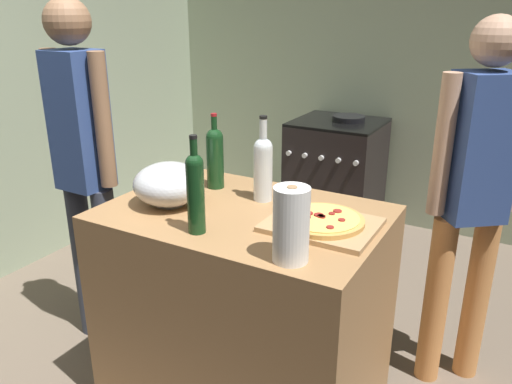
{
  "coord_description": "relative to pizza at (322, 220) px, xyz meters",
  "views": [
    {
      "loc": [
        1.12,
        -0.89,
        1.7
      ],
      "look_at": [
        0.15,
        0.84,
        0.96
      ],
      "focal_mm": 35.83,
      "sensor_mm": 36.0,
      "label": 1
    }
  ],
  "objects": [
    {
      "name": "wine_bottle_green",
      "position": [
        -0.38,
        -0.26,
        0.13
      ],
      "size": [
        0.06,
        0.06,
        0.36
      ],
      "color": "#143819",
      "rests_on": "counter"
    },
    {
      "name": "paper_towel_roll",
      "position": [
        0.01,
        -0.29,
        0.09
      ],
      "size": [
        0.12,
        0.12,
        0.25
      ],
      "color": "white",
      "rests_on": "counter"
    },
    {
      "name": "ground_plane",
      "position": [
        -0.48,
        0.78,
        -0.96
      ],
      "size": [
        4.19,
        3.65,
        0.02
      ],
      "primitive_type": "cube",
      "color": "#6B5B4C"
    },
    {
      "name": "kitchen_wall_left",
      "position": [
        -2.33,
        0.78,
        0.35
      ],
      "size": [
        0.1,
        3.65,
        2.6
      ],
      "primitive_type": "cube",
      "color": "#99A889",
      "rests_on": "ground_plane"
    },
    {
      "name": "wine_bottle_dark",
      "position": [
        -0.59,
        0.18,
        0.12
      ],
      "size": [
        0.08,
        0.08,
        0.34
      ],
      "color": "#143819",
      "rests_on": "counter"
    },
    {
      "name": "mixing_bowl",
      "position": [
        -0.64,
        -0.09,
        0.06
      ],
      "size": [
        0.29,
        0.29,
        0.18
      ],
      "color": "#B2B2B7",
      "rests_on": "counter"
    },
    {
      "name": "pizza",
      "position": [
        0.0,
        0.0,
        0.0
      ],
      "size": [
        0.32,
        0.32,
        0.03
      ],
      "color": "tan",
      "rests_on": "cutting_board"
    },
    {
      "name": "kitchen_wall_rear",
      "position": [
        -0.48,
        2.35,
        0.35
      ],
      "size": [
        4.19,
        0.1,
        2.6
      ],
      "primitive_type": "cube",
      "color": "#99A889",
      "rests_on": "ground_plane"
    },
    {
      "name": "wine_bottle_clear",
      "position": [
        -0.33,
        0.15,
        0.12
      ],
      "size": [
        0.08,
        0.08,
        0.36
      ],
      "color": "silver",
      "rests_on": "counter"
    },
    {
      "name": "person_in_red",
      "position": [
        0.45,
        0.59,
        0.02
      ],
      "size": [
        0.33,
        0.3,
        1.66
      ],
      "color": "#D88C4C",
      "rests_on": "ground_plane"
    },
    {
      "name": "person_in_stripes",
      "position": [
        -1.23,
        0.01,
        0.06
      ],
      "size": [
        0.38,
        0.21,
        1.73
      ],
      "color": "#383D4C",
      "rests_on": "ground_plane"
    },
    {
      "name": "stove",
      "position": [
        -0.67,
        1.95,
        -0.51
      ],
      "size": [
        0.64,
        0.63,
        0.91
      ],
      "color": "black",
      "rests_on": "ground_plane"
    },
    {
      "name": "counter",
      "position": [
        -0.33,
        -0.01,
        -0.49
      ],
      "size": [
        1.12,
        0.76,
        0.91
      ],
      "primitive_type": "cube",
      "color": "#9E7247",
      "rests_on": "ground_plane"
    },
    {
      "name": "cutting_board",
      "position": [
        -0.0,
        -0.0,
        -0.02
      ],
      "size": [
        0.4,
        0.32,
        0.02
      ],
      "primitive_type": "cube",
      "color": "tan",
      "rests_on": "counter"
    }
  ]
}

